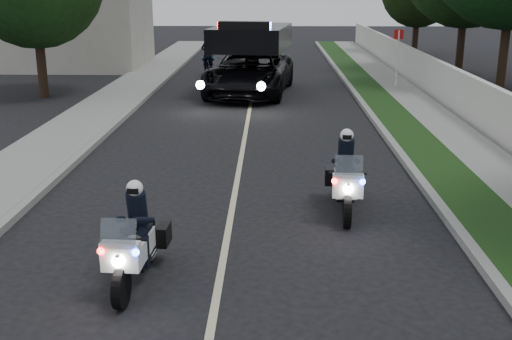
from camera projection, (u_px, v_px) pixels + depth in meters
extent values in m
plane|color=black|center=(213.00, 318.00, 8.37)|extent=(120.00, 120.00, 0.00)
cube|color=gray|center=(388.00, 138.00, 17.83)|extent=(0.20, 60.00, 0.15)
cube|color=#193814|center=(413.00, 138.00, 17.82)|extent=(1.20, 60.00, 0.16)
cube|color=gray|center=(458.00, 138.00, 17.79)|extent=(1.40, 60.00, 0.16)
cube|color=beige|center=(496.00, 115.00, 17.57)|extent=(0.22, 60.00, 1.50)
cube|color=gray|center=(102.00, 136.00, 18.03)|extent=(0.20, 60.00, 0.15)
cube|color=gray|center=(65.00, 136.00, 18.05)|extent=(2.00, 60.00, 0.16)
cube|color=#BFB78C|center=(244.00, 139.00, 17.95)|extent=(0.12, 50.00, 0.01)
imported|color=black|center=(250.00, 94.00, 25.28)|extent=(3.80, 6.81, 3.15)
imported|color=black|center=(208.00, 76.00, 30.26)|extent=(0.82, 1.90, 0.97)
imported|color=black|center=(208.00, 76.00, 30.26)|extent=(0.66, 0.47, 1.72)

